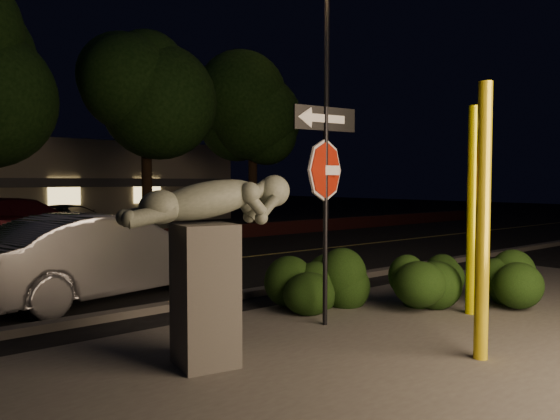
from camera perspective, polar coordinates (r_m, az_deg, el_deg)
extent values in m
plane|color=black|center=(16.19, -17.27, -4.42)|extent=(90.00, 90.00, 0.00)
cube|color=#4C4944|center=(7.51, 17.79, -12.94)|extent=(14.00, 6.00, 0.02)
cube|color=black|center=(13.49, -12.37, -5.80)|extent=(80.00, 8.00, 0.01)
cube|color=#B5A448|center=(13.49, -12.37, -5.74)|extent=(80.00, 0.12, 0.00)
cube|color=#4C4944|center=(10.07, -1.48, -8.41)|extent=(80.00, 0.25, 0.12)
cube|color=#471816|center=(17.37, -18.92, -3.12)|extent=(40.00, 0.35, 0.50)
cube|color=black|center=(22.79, -24.01, -2.41)|extent=(40.00, 12.00, 0.01)
cube|color=#333338|center=(25.50, -25.88, 2.58)|extent=(22.00, 0.20, 0.40)
cube|color=#FFD87F|center=(26.10, -21.61, 1.80)|extent=(1.40, 0.08, 1.20)
cube|color=#FFD87F|center=(27.61, -13.70, 1.98)|extent=(1.40, 0.08, 1.20)
cylinder|color=black|center=(19.64, -13.73, 2.76)|extent=(0.36, 0.36, 4.00)
ellipsoid|color=black|center=(19.97, -13.87, 13.38)|extent=(4.80, 4.80, 4.32)
cylinder|color=black|center=(22.69, -2.86, 2.74)|extent=(0.36, 0.36, 3.90)
ellipsoid|color=black|center=(22.94, -2.88, 11.49)|extent=(4.40, 4.40, 3.96)
cylinder|color=yellow|center=(6.59, 20.44, -1.25)|extent=(0.16, 0.16, 3.17)
cylinder|color=#F8ED00|center=(8.81, 19.45, -0.13)|extent=(0.16, 0.16, 3.20)
cylinder|color=black|center=(7.69, 4.76, -0.78)|extent=(0.07, 0.07, 3.09)
cube|color=white|center=(7.68, 4.78, 4.16)|extent=(0.46, 0.09, 0.13)
cube|color=black|center=(7.72, 4.80, 9.49)|extent=(1.05, 0.15, 0.33)
cube|color=white|center=(7.72, 4.80, 9.49)|extent=(0.66, 0.10, 0.13)
cube|color=#4C4944|center=(6.14, -7.85, -8.85)|extent=(0.72, 0.72, 1.59)
sphere|color=slate|center=(6.37, -0.63, 2.01)|extent=(0.37, 0.37, 0.37)
ellipsoid|color=black|center=(9.07, 4.59, -6.82)|extent=(2.15, 1.58, 1.01)
ellipsoid|color=black|center=(9.27, 15.09, -6.49)|extent=(1.76, 1.10, 1.08)
ellipsoid|color=black|center=(9.73, 22.88, -6.54)|extent=(1.45, 0.98, 0.96)
cylinder|color=#4D4D52|center=(23.09, 4.90, 11.30)|extent=(0.22, 0.22, 10.78)
imported|color=#B3B3B8|center=(10.04, -17.97, -4.59)|extent=(4.79, 2.49, 1.50)
imported|color=#420C14|center=(19.02, -25.22, -1.15)|extent=(5.42, 2.43, 1.54)
imported|color=black|center=(21.02, -21.02, -1.12)|extent=(4.89, 3.56, 1.23)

